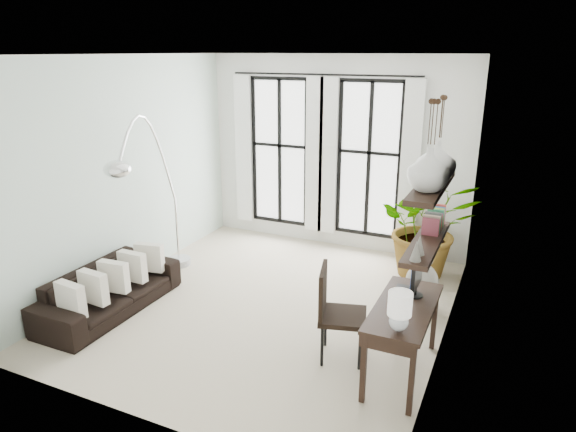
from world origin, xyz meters
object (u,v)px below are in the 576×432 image
Objects in this scene: plant at (427,227)px; desk_chair at (334,307)px; sofa at (109,290)px; desk at (403,313)px; arc_lamp at (147,155)px; buddha at (421,286)px.

plant is 2.69m from desk_chair.
sofa is 3.77m from desk.
desk_chair is at bearing 175.65° from desk.
buddha is at bearing 13.32° from arc_lamp.
sofa is at bearing -97.05° from arc_lamp.
arc_lamp is at bearing -149.29° from plant.
arc_lamp reaches higher than buddha.
desk is at bearing -84.86° from plant.
desk_chair is 1.63m from buddha.
sofa is 1.31× the size of plant.
desk reaches higher than desk_chair.
arc_lamp is (0.10, 0.82, 1.63)m from sofa.
sofa is 4.54m from plant.
desk_chair is (-0.50, -2.64, -0.16)m from plant.
desk_chair is (-0.75, 0.06, -0.13)m from desk.
desk_chair is (3.00, 0.21, 0.31)m from sofa.
sofa is 2.38× the size of buddha.
buddha is (0.17, -1.17, -0.41)m from plant.
desk is 1.57m from buddha.
desk is 1.27× the size of desk_chair.
plant is 0.62× the size of arc_lamp.
arc_lamp is 2.94× the size of buddha.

